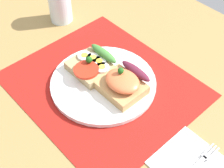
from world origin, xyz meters
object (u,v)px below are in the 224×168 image
object	(u,v)px
plate	(103,83)
drinking_glass	(60,3)
sandwich_salmon	(123,83)
sandwich_egg_tomato	(92,65)
napkin	(195,168)
fork	(196,166)

from	to	relation	value
plate	drinking_glass	xyz separation A→B (cm)	(-27.62, 8.24, 4.58)
sandwich_salmon	drinking_glass	world-z (taller)	drinking_glass
sandwich_egg_tomato	drinking_glass	world-z (taller)	drinking_glass
sandwich_egg_tomato	napkin	size ratio (longest dim) A/B	0.71
fork	sandwich_egg_tomato	bearing A→B (deg)	177.40
napkin	sandwich_egg_tomato	bearing A→B (deg)	176.94
plate	drinking_glass	size ratio (longest dim) A/B	2.27
sandwich_egg_tomato	sandwich_salmon	size ratio (longest dim) A/B	1.02
plate	fork	world-z (taller)	plate
plate	sandwich_egg_tomato	world-z (taller)	sandwich_egg_tomato
sandwich_egg_tomato	drinking_glass	distance (cm)	24.44
plate	drinking_glass	world-z (taller)	drinking_glass
sandwich_egg_tomato	napkin	bearing A→B (deg)	-3.06
sandwich_salmon	drinking_glass	distance (cm)	33.19
sandwich_salmon	napkin	world-z (taller)	sandwich_salmon
sandwich_salmon	drinking_glass	xyz separation A→B (cm)	(-32.47, 6.61, 1.90)
plate	sandwich_salmon	bearing A→B (deg)	18.60
plate	sandwich_salmon	distance (cm)	5.77
plate	napkin	xyz separation A→B (cm)	(27.70, -1.33, -0.54)
plate	drinking_glass	bearing A→B (deg)	163.38
plate	napkin	distance (cm)	27.74
napkin	fork	xyz separation A→B (cm)	(0.08, 0.25, 0.46)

